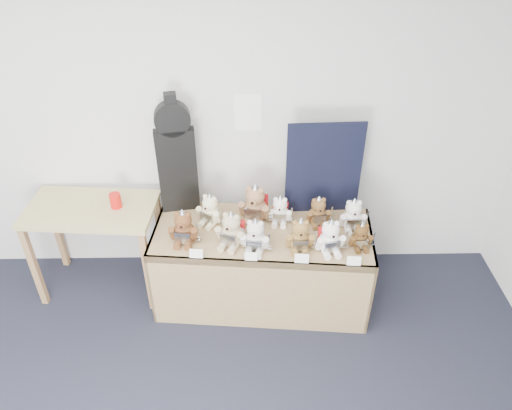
{
  "coord_description": "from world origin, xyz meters",
  "views": [
    {
      "loc": [
        0.83,
        -0.99,
        3.09
      ],
      "look_at": [
        0.89,
        1.89,
        1.02
      ],
      "focal_mm": 35.0,
      "sensor_mm": 36.0,
      "label": 1
    }
  ],
  "objects_px": {
    "teddy_front_left": "(231,231)",
    "teddy_back_centre_right": "(280,211)",
    "side_table": "(93,220)",
    "guitar_case": "(176,156)",
    "teddy_front_far_left": "(184,228)",
    "teddy_front_right": "(300,236)",
    "teddy_front_far_right": "(330,238)",
    "display_table": "(262,252)",
    "teddy_front_centre": "(255,237)",
    "teddy_back_centre_left": "(255,205)",
    "red_cup": "(116,201)",
    "teddy_front_end": "(361,237)",
    "teddy_back_left": "(210,211)",
    "teddy_back_right": "(318,212)",
    "teddy_back_end": "(353,216)"
  },
  "relations": [
    {
      "from": "red_cup",
      "to": "teddy_back_left",
      "type": "height_order",
      "value": "teddy_back_left"
    },
    {
      "from": "teddy_front_right",
      "to": "teddy_front_end",
      "type": "distance_m",
      "value": 0.44
    },
    {
      "from": "teddy_front_far_left",
      "to": "teddy_back_end",
      "type": "bearing_deg",
      "value": 11.55
    },
    {
      "from": "teddy_front_end",
      "to": "teddy_back_left",
      "type": "xyz_separation_m",
      "value": [
        -1.11,
        0.31,
        0.02
      ]
    },
    {
      "from": "teddy_front_left",
      "to": "teddy_front_far_right",
      "type": "bearing_deg",
      "value": 15.12
    },
    {
      "from": "teddy_front_right",
      "to": "teddy_front_far_left",
      "type": "bearing_deg",
      "value": 174.76
    },
    {
      "from": "red_cup",
      "to": "teddy_back_right",
      "type": "relative_size",
      "value": 0.44
    },
    {
      "from": "red_cup",
      "to": "display_table",
      "type": "bearing_deg",
      "value": -11.87
    },
    {
      "from": "teddy_back_left",
      "to": "red_cup",
      "type": "bearing_deg",
      "value": -155.43
    },
    {
      "from": "teddy_back_left",
      "to": "teddy_back_end",
      "type": "distance_m",
      "value": 1.09
    },
    {
      "from": "display_table",
      "to": "teddy_back_end",
      "type": "height_order",
      "value": "teddy_back_end"
    },
    {
      "from": "teddy_front_right",
      "to": "display_table",
      "type": "bearing_deg",
      "value": 155.15
    },
    {
      "from": "teddy_front_far_right",
      "to": "teddy_front_far_left",
      "type": "bearing_deg",
      "value": 165.17
    },
    {
      "from": "teddy_front_centre",
      "to": "teddy_back_centre_right",
      "type": "xyz_separation_m",
      "value": [
        0.2,
        0.33,
        -0.01
      ]
    },
    {
      "from": "teddy_front_left",
      "to": "guitar_case",
      "type": "bearing_deg",
      "value": 153.78
    },
    {
      "from": "teddy_front_far_left",
      "to": "teddy_back_centre_left",
      "type": "relative_size",
      "value": 0.87
    },
    {
      "from": "display_table",
      "to": "side_table",
      "type": "bearing_deg",
      "value": 175.1
    },
    {
      "from": "guitar_case",
      "to": "teddy_back_centre_left",
      "type": "relative_size",
      "value": 2.85
    },
    {
      "from": "display_table",
      "to": "teddy_back_centre_left",
      "type": "distance_m",
      "value": 0.37
    },
    {
      "from": "teddy_front_left",
      "to": "teddy_back_centre_right",
      "type": "bearing_deg",
      "value": 57.4
    },
    {
      "from": "teddy_front_end",
      "to": "teddy_back_end",
      "type": "height_order",
      "value": "teddy_back_end"
    },
    {
      "from": "display_table",
      "to": "teddy_front_centre",
      "type": "bearing_deg",
      "value": -105.39
    },
    {
      "from": "teddy_front_far_left",
      "to": "teddy_front_far_right",
      "type": "relative_size",
      "value": 1.03
    },
    {
      "from": "display_table",
      "to": "guitar_case",
      "type": "xyz_separation_m",
      "value": [
        -0.64,
        0.39,
        0.63
      ]
    },
    {
      "from": "guitar_case",
      "to": "teddy_front_far_left",
      "type": "height_order",
      "value": "guitar_case"
    },
    {
      "from": "display_table",
      "to": "teddy_back_left",
      "type": "xyz_separation_m",
      "value": [
        -0.4,
        0.19,
        0.26
      ]
    },
    {
      "from": "teddy_front_right",
      "to": "teddy_back_end",
      "type": "distance_m",
      "value": 0.48
    },
    {
      "from": "teddy_front_left",
      "to": "side_table",
      "type": "bearing_deg",
      "value": -173.75
    },
    {
      "from": "display_table",
      "to": "teddy_back_right",
      "type": "height_order",
      "value": "teddy_back_right"
    },
    {
      "from": "teddy_back_right",
      "to": "teddy_front_end",
      "type": "bearing_deg",
      "value": -53.39
    },
    {
      "from": "teddy_back_left",
      "to": "display_table",
      "type": "bearing_deg",
      "value": 2.27
    },
    {
      "from": "red_cup",
      "to": "teddy_front_right",
      "type": "relative_size",
      "value": 0.41
    },
    {
      "from": "display_table",
      "to": "red_cup",
      "type": "distance_m",
      "value": 1.19
    },
    {
      "from": "display_table",
      "to": "teddy_front_centre",
      "type": "distance_m",
      "value": 0.31
    },
    {
      "from": "teddy_front_end",
      "to": "teddy_back_left",
      "type": "bearing_deg",
      "value": 161.05
    },
    {
      "from": "display_table",
      "to": "teddy_front_right",
      "type": "distance_m",
      "value": 0.4
    },
    {
      "from": "side_table",
      "to": "teddy_front_right",
      "type": "bearing_deg",
      "value": -8.27
    },
    {
      "from": "display_table",
      "to": "teddy_back_centre_left",
      "type": "bearing_deg",
      "value": 107.44
    },
    {
      "from": "red_cup",
      "to": "teddy_front_left",
      "type": "height_order",
      "value": "teddy_front_left"
    },
    {
      "from": "teddy_back_right",
      "to": "teddy_front_centre",
      "type": "bearing_deg",
      "value": -155.3
    },
    {
      "from": "teddy_front_far_left",
      "to": "teddy_front_right",
      "type": "xyz_separation_m",
      "value": [
        0.85,
        -0.09,
        -0.01
      ]
    },
    {
      "from": "teddy_front_far_right",
      "to": "teddy_back_centre_right",
      "type": "height_order",
      "value": "teddy_front_far_right"
    },
    {
      "from": "side_table",
      "to": "teddy_front_right",
      "type": "height_order",
      "value": "teddy_front_right"
    },
    {
      "from": "teddy_back_centre_left",
      "to": "teddy_front_left",
      "type": "bearing_deg",
      "value": -103.76
    },
    {
      "from": "teddy_front_left",
      "to": "teddy_back_centre_left",
      "type": "xyz_separation_m",
      "value": [
        0.18,
        0.29,
        0.01
      ]
    },
    {
      "from": "side_table",
      "to": "teddy_back_centre_right",
      "type": "distance_m",
      "value": 1.47
    },
    {
      "from": "teddy_front_far_left",
      "to": "teddy_front_right",
      "type": "height_order",
      "value": "teddy_front_far_left"
    },
    {
      "from": "display_table",
      "to": "teddy_back_centre_right",
      "type": "bearing_deg",
      "value": 57.82
    },
    {
      "from": "teddy_back_end",
      "to": "teddy_back_left",
      "type": "bearing_deg",
      "value": 175.85
    },
    {
      "from": "red_cup",
      "to": "teddy_front_centre",
      "type": "bearing_deg",
      "value": -19.33
    }
  ]
}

